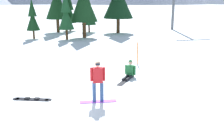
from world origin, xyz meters
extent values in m
plane|color=white|center=(0.00, 0.00, 0.00)|extent=(800.00, 800.00, 0.00)
cube|color=#993FD8|center=(1.28, 0.17, 0.01)|extent=(1.57, 0.42, 0.02)
cylinder|color=#335184|center=(1.44, 0.15, 0.45)|extent=(0.15, 0.15, 0.85)
cylinder|color=#335184|center=(1.12, 0.18, 0.45)|extent=(0.15, 0.15, 0.85)
cube|color=red|center=(1.28, 0.17, 1.19)|extent=(0.42, 0.28, 0.65)
cylinder|color=red|center=(1.54, 0.14, 1.23)|extent=(0.11, 0.11, 0.58)
cylinder|color=red|center=(1.02, 0.19, 1.23)|extent=(0.11, 0.11, 0.58)
sphere|color=tan|center=(1.28, 0.17, 1.68)|extent=(0.24, 0.24, 0.24)
cube|color=black|center=(1.27, 0.03, 1.69)|extent=(0.17, 0.06, 0.08)
cube|color=black|center=(3.62, 3.31, 0.05)|extent=(0.46, 0.44, 0.10)
cylinder|color=black|center=(3.41, 2.84, 0.07)|extent=(0.58, 0.73, 0.14)
cylinder|color=black|center=(3.25, 2.96, 0.07)|extent=(0.58, 0.73, 0.14)
cube|color=black|center=(3.09, 2.58, 0.01)|extent=(1.13, 1.41, 0.02)
cube|color=#237238|center=(3.62, 3.31, 0.38)|extent=(0.46, 0.43, 0.56)
cylinder|color=#237238|center=(3.83, 3.15, 0.40)|extent=(0.11, 0.11, 0.52)
cylinder|color=#237238|center=(3.41, 3.46, 0.40)|extent=(0.11, 0.11, 0.52)
sphere|color=tan|center=(3.62, 3.31, 0.82)|extent=(0.24, 0.24, 0.24)
sphere|color=#237238|center=(3.62, 3.31, 0.87)|extent=(0.20, 0.20, 0.20)
cube|color=black|center=(-1.49, 1.02, 0.01)|extent=(1.47, 0.72, 0.02)
cylinder|color=black|center=(-2.18, 1.24, 0.01)|extent=(0.37, 0.37, 0.02)
cylinder|color=black|center=(-0.80, 0.80, 0.01)|extent=(0.37, 0.37, 0.02)
cube|color=black|center=(-1.69, 1.08, 0.06)|extent=(0.23, 0.19, 0.07)
cube|color=black|center=(-1.28, 0.95, 0.06)|extent=(0.23, 0.19, 0.07)
cylinder|color=orange|center=(4.86, 5.89, 0.74)|extent=(0.06, 0.06, 1.48)
cylinder|color=#472D19|center=(7.29, 21.25, 0.92)|extent=(0.42, 0.42, 1.84)
cone|color=black|center=(7.29, 21.25, 3.80)|extent=(3.67, 3.67, 3.92)
cylinder|color=#472D19|center=(1.59, 24.81, 0.53)|extent=(0.24, 0.24, 1.06)
cone|color=#143819|center=(1.59, 24.81, 2.18)|extent=(1.71, 1.71, 2.25)
cone|color=#143819|center=(1.59, 24.81, 3.76)|extent=(1.11, 1.11, 2.06)
cylinder|color=#472D19|center=(0.79, 17.37, 0.55)|extent=(0.25, 0.25, 1.10)
cone|color=#194723|center=(0.79, 17.37, 2.26)|extent=(1.60, 1.60, 2.33)
cone|color=#194723|center=(0.79, 17.37, 3.89)|extent=(1.04, 1.04, 2.14)
cylinder|color=#472D19|center=(-0.02, 23.50, 0.86)|extent=(0.39, 0.39, 1.71)
cone|color=#143819|center=(-0.02, 23.50, 3.53)|extent=(2.84, 2.84, 3.64)
cylinder|color=#472D19|center=(3.86, 22.82, 0.48)|extent=(0.22, 0.22, 0.97)
cone|color=#194723|center=(3.86, 22.82, 1.99)|extent=(1.84, 1.84, 2.05)
cone|color=#194723|center=(3.86, 22.82, 3.43)|extent=(1.19, 1.19, 1.88)
cylinder|color=#472D19|center=(2.75, 18.36, 0.89)|extent=(0.40, 0.40, 1.77)
cone|color=#143819|center=(2.75, 18.36, 3.65)|extent=(2.98, 2.98, 3.77)
cylinder|color=#472D19|center=(-2.64, 18.62, 0.46)|extent=(0.21, 0.21, 0.92)
cone|color=#143819|center=(-2.64, 18.62, 1.91)|extent=(1.42, 1.42, 1.97)
cone|color=#143819|center=(-2.64, 18.62, 3.28)|extent=(0.92, 0.92, 1.80)
camera|label=1|loc=(-0.32, -9.89, 4.31)|focal=41.15mm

